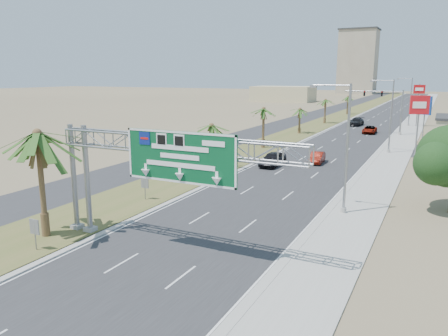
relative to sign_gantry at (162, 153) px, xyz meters
name	(u,v)px	position (x,y,z in m)	size (l,w,h in m)	color
ground	(51,336)	(1.06, -9.93, -6.06)	(600.00, 600.00, 0.00)	#8C7A59
road	(384,116)	(1.06, 100.07, -6.05)	(12.00, 300.00, 0.02)	#28282B
sidewalk_right	(419,117)	(9.56, 100.07, -6.01)	(4.00, 300.00, 0.10)	#9E9B93
median_grass	(345,114)	(-8.94, 100.07, -6.00)	(7.00, 300.00, 0.12)	#515927
opposing_road	(320,113)	(-15.94, 100.07, -6.05)	(8.00, 300.00, 0.02)	#28282B
sign_gantry	(162,153)	(0.00, 0.00, 0.00)	(16.75, 1.24, 7.50)	gray
palm_near	(37,134)	(-8.14, -1.93, 0.87)	(5.70, 5.70, 8.35)	brown
palm_row_b	(212,126)	(-8.44, 22.07, -1.16)	(3.99, 3.99, 5.95)	brown
palm_row_c	(264,110)	(-8.44, 38.07, -0.39)	(3.99, 3.99, 6.75)	brown
palm_row_d	(300,110)	(-8.44, 56.07, -1.64)	(3.99, 3.99, 5.45)	brown
palm_row_e	(326,100)	(-8.44, 75.07, -0.97)	(3.99, 3.99, 6.15)	brown
palm_row_f	(348,97)	(-8.44, 100.07, -1.35)	(3.99, 3.99, 5.75)	brown
streetlight_near	(344,154)	(8.36, 12.07, -1.36)	(3.27, 0.44, 10.00)	gray
streetlight_mid	(389,119)	(8.36, 42.07, -1.36)	(3.27, 0.44, 10.00)	gray
streetlight_far	(409,104)	(8.36, 78.07, -1.36)	(3.27, 0.44, 10.00)	gray
signal_mast	(390,108)	(6.23, 62.05, -1.21)	(10.28, 0.71, 8.00)	gray
median_signback_a	(35,229)	(-6.74, -3.93, -4.61)	(0.75, 0.08, 2.08)	gray
median_signback_b	(145,184)	(-7.44, 8.07, -4.61)	(0.75, 0.08, 2.08)	gray
tower_distant	(358,62)	(-30.94, 240.07, 11.44)	(20.00, 16.00, 35.00)	gray
building_distant_left	(283,94)	(-43.94, 150.07, -3.06)	(24.00, 14.00, 6.00)	#C3B584
car_left_lane	(273,159)	(-2.67, 26.61, -5.22)	(1.98, 4.93, 1.68)	black
car_mid_lane	(317,158)	(1.54, 30.74, -5.38)	(1.44, 4.14, 1.36)	#671209
car_right_lane	(370,130)	(3.06, 62.16, -5.37)	(2.28, 4.94, 1.37)	gray
car_far	(356,122)	(-1.43, 74.06, -5.24)	(2.28, 5.61, 1.63)	black
pole_sign_red_near	(419,108)	(12.03, 40.65, 0.33)	(2.36, 1.11, 8.21)	gray
pole_sign_blue	(425,107)	(12.18, 57.02, -0.60)	(1.96, 1.06, 7.43)	gray
pole_sign_red_far	(419,93)	(10.06, 78.01, 0.90)	(2.22, 0.64, 8.79)	gray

